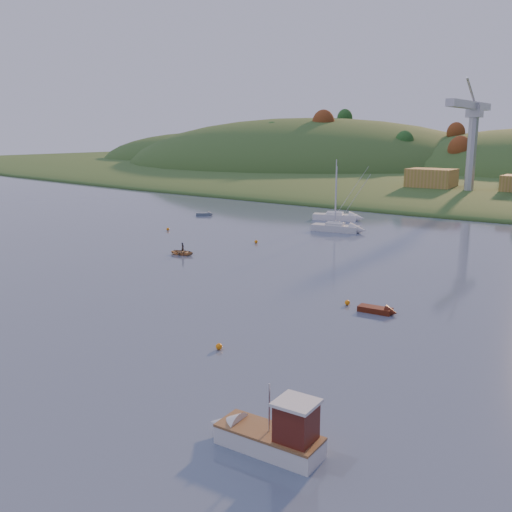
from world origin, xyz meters
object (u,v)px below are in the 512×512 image
Objects in this scene: sailboat_near at (335,227)px; canoe at (183,252)px; fishing_boat at (262,431)px; red_tender at (382,311)px; grey_dinghy at (207,214)px; sailboat_far at (335,216)px.

canoe is at bearing -115.85° from sailboat_near.
fishing_boat is 67.23m from sailboat_near.
canoe is at bearing 161.09° from red_tender.
fishing_boat is 84.97m from grey_dinghy.
sailboat_near reaches higher than fishing_boat.
red_tender is at bearing -77.78° from sailboat_far.
sailboat_near is 29.29m from canoe.
fishing_boat is 1.96× the size of grey_dinghy.
fishing_boat is at bearing -84.87° from sailboat_far.
canoe is 36.64m from grey_dinghy.
red_tender is 65.44m from grey_dinghy.
fishing_boat is at bearing -85.39° from red_tender.
sailboat_near is at bearing -81.95° from sailboat_far.
sailboat_far reaches higher than grey_dinghy.
red_tender is (32.09, -7.91, -0.09)m from canoe.
sailboat_far is 25.11m from grey_dinghy.
sailboat_far reaches higher than canoe.
red_tender is 1.07× the size of grey_dinghy.
red_tender is at bearing -72.09° from grey_dinghy.
sailboat_far reaches higher than sailboat_near.
grey_dinghy is (-21.47, 29.69, -0.08)m from canoe.
sailboat_near is at bearing -67.89° from fishing_boat.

